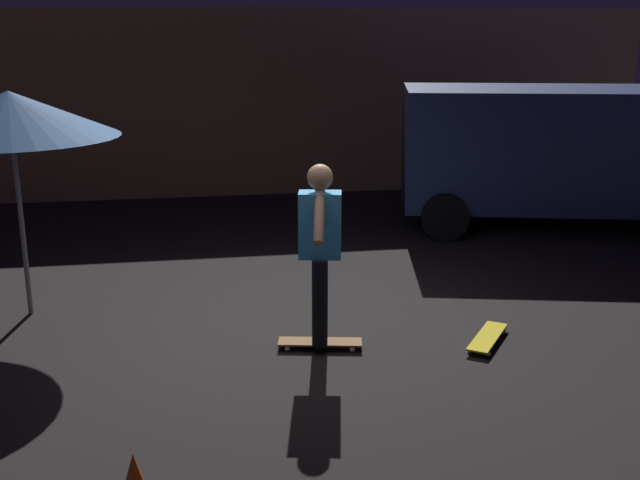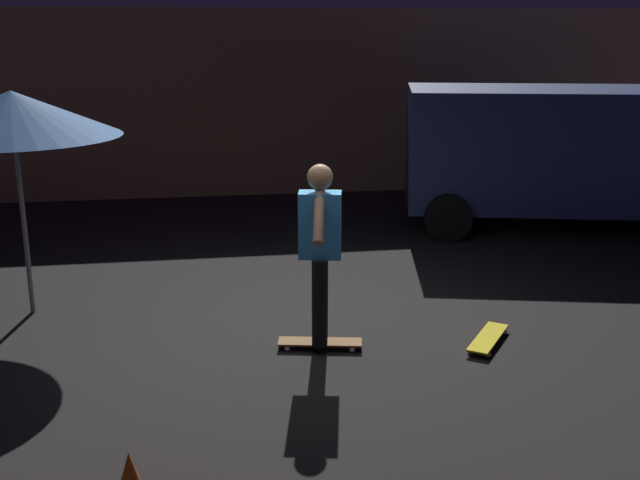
# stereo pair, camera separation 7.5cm
# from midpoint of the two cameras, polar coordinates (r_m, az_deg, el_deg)

# --- Properties ---
(ground_plane) EXTENTS (28.00, 28.00, 0.00)m
(ground_plane) POSITION_cam_midpoint_polar(r_m,az_deg,el_deg) (7.58, -1.65, -7.12)
(ground_plane) COLOR black
(low_building) EXTENTS (13.81, 4.38, 3.19)m
(low_building) POSITION_cam_midpoint_polar(r_m,az_deg,el_deg) (15.77, -5.07, 10.70)
(low_building) COLOR #AD7F56
(low_building) RESTS_ON ground_plane
(parked_van) EXTENTS (4.92, 3.12, 2.03)m
(parked_van) POSITION_cam_midpoint_polar(r_m,az_deg,el_deg) (12.00, 17.20, 6.45)
(parked_van) COLOR navy
(parked_van) RESTS_ON ground_plane
(patio_umbrella) EXTENTS (2.10, 2.10, 2.30)m
(patio_umbrella) POSITION_cam_midpoint_polar(r_m,az_deg,el_deg) (8.26, -22.05, 8.55)
(patio_umbrella) COLOR slate
(patio_umbrella) RESTS_ON ground_plane
(skateboard_ridden) EXTENTS (0.80, 0.35, 0.07)m
(skateboard_ridden) POSITION_cam_midpoint_polar(r_m,az_deg,el_deg) (7.30, -0.29, -7.54)
(skateboard_ridden) COLOR olive
(skateboard_ridden) RESTS_ON ground_plane
(skateboard_spare) EXTENTS (0.62, 0.75, 0.07)m
(skateboard_spare) POSITION_cam_midpoint_polar(r_m,az_deg,el_deg) (7.58, 11.92, -7.01)
(skateboard_spare) COLOR gold
(skateboard_spare) RESTS_ON ground_plane
(skater) EXTENTS (0.42, 0.98, 1.67)m
(skater) POSITION_cam_midpoint_polar(r_m,az_deg,el_deg) (6.98, -0.31, -0.11)
(skater) COLOR black
(skater) RESTS_ON skateboard_ridden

